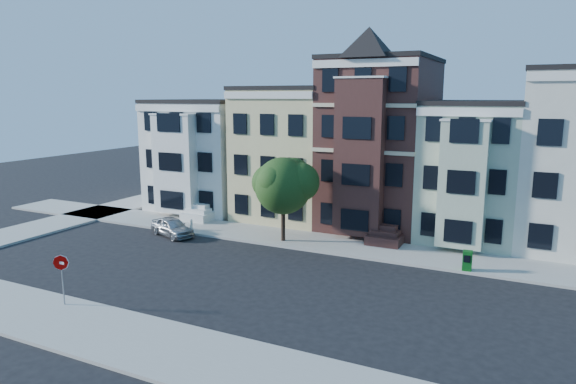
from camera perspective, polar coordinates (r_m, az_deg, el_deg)
The scene contains 13 objects.
ground at distance 26.39m, azimuth 0.89°, elevation -10.69°, with size 120.00×120.00×0.00m, color black.
far_sidewalk at distance 33.38m, azimuth 6.80°, elevation -6.01°, with size 60.00×4.00×0.15m, color #9E9B93.
near_sidewalk at distance 20.08m, azimuth -9.43°, elevation -17.83°, with size 60.00×4.00×0.15m, color #9E9B93.
cross_sidewalk at distance 40.51m, azimuth -28.60°, elevation -4.29°, with size 4.00×60.00×0.15m, color #9E9B93.
house_white at distance 45.00m, azimuth -8.52°, elevation 4.01°, with size 8.00×9.00×9.00m, color silver.
house_yellow at distance 40.94m, azimuth 0.74°, elevation 4.19°, with size 7.00×9.00×10.00m, color beige.
house_brown at distance 38.37m, azimuth 10.26°, elevation 5.09°, with size 7.00×9.00×12.00m, color #3D1F1B.
house_green at distance 37.29m, azimuth 19.82°, elevation 2.15°, with size 6.00×9.00×9.00m, color #A6B69B.
street_tree at distance 33.41m, azimuth -0.55°, elevation 0.26°, with size 5.89×5.89×6.86m, color #2D521F, non-canonical shape.
parked_car at distance 36.57m, azimuth -12.75°, elevation -3.79°, with size 1.54×3.82×1.30m, color #A5A8AD.
newspaper_box at distance 30.04m, azimuth 19.30°, elevation -7.21°, with size 0.50×0.44×1.11m, color #105D1A.
fire_hydrant at distance 37.43m, azimuth -10.70°, elevation -3.68°, with size 0.22×0.22×0.63m, color silver.
stop_sign at distance 25.82m, azimuth -23.78°, elevation -8.60°, with size 0.74×0.10×2.68m, color #A60200, non-canonical shape.
Camera 1 is at (10.50, -22.23, 9.60)m, focal length 32.00 mm.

